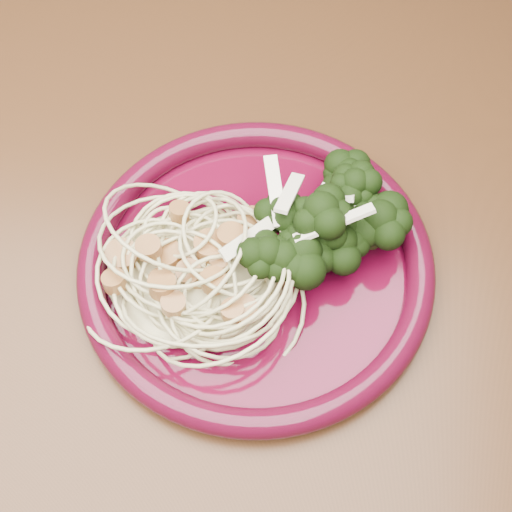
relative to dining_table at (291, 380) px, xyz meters
name	(u,v)px	position (x,y,z in m)	size (l,w,h in m)	color
dining_table	(291,380)	(0.00, 0.00, 0.00)	(1.20, 0.80, 0.75)	#472814
dinner_plate	(256,264)	(-0.03, 0.04, 0.11)	(0.32, 0.32, 0.02)	#46051A
spaghetti_pile	(196,270)	(-0.07, 0.02, 0.12)	(0.12, 0.11, 0.03)	beige
scallop_cluster	(192,245)	(-0.07, 0.02, 0.15)	(0.11, 0.11, 0.04)	#A4703D
broccoli_pile	(329,233)	(0.01, 0.06, 0.13)	(0.08, 0.14, 0.05)	black
onion_garnish	(334,208)	(0.01, 0.06, 0.16)	(0.06, 0.09, 0.05)	white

